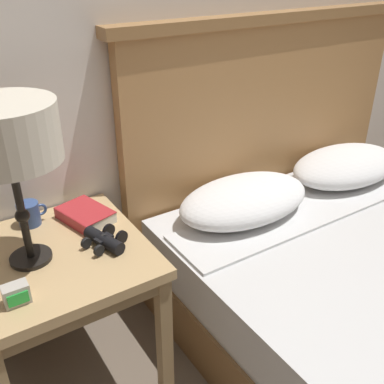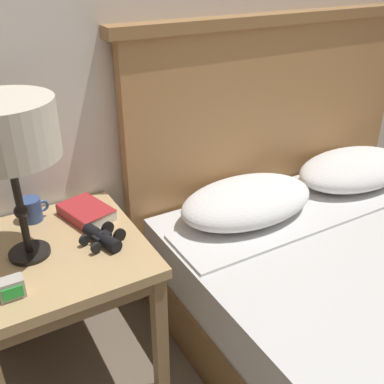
{
  "view_description": "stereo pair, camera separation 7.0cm",
  "coord_description": "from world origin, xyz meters",
  "px_view_note": "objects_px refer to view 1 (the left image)",
  "views": [
    {
      "loc": [
        -0.75,
        -0.56,
        1.43
      ],
      "look_at": [
        0.01,
        0.62,
        0.67
      ],
      "focal_mm": 42.0,
      "sensor_mm": 36.0,
      "label": 1
    },
    {
      "loc": [
        -0.69,
        -0.6,
        1.43
      ],
      "look_at": [
        0.01,
        0.62,
        0.67
      ],
      "focal_mm": 42.0,
      "sensor_mm": 36.0,
      "label": 2
    }
  ],
  "objects_px": {
    "coffee_mug": "(29,214)",
    "nightstand": "(57,271)",
    "book_on_nightstand": "(85,215)",
    "alarm_clock": "(16,294)",
    "table_lamp": "(6,136)",
    "binoculars_pair": "(104,240)"
  },
  "relations": [
    {
      "from": "nightstand",
      "to": "table_lamp",
      "type": "distance_m",
      "value": 0.49
    },
    {
      "from": "nightstand",
      "to": "binoculars_pair",
      "type": "bearing_deg",
      "value": -18.75
    },
    {
      "from": "nightstand",
      "to": "binoculars_pair",
      "type": "relative_size",
      "value": 3.52
    },
    {
      "from": "table_lamp",
      "to": "binoculars_pair",
      "type": "xyz_separation_m",
      "value": [
        0.22,
        -0.06,
        -0.39
      ]
    },
    {
      "from": "coffee_mug",
      "to": "nightstand",
      "type": "bearing_deg",
      "value": -86.31
    },
    {
      "from": "alarm_clock",
      "to": "nightstand",
      "type": "bearing_deg",
      "value": 48.62
    },
    {
      "from": "table_lamp",
      "to": "alarm_clock",
      "type": "distance_m",
      "value": 0.43
    },
    {
      "from": "binoculars_pair",
      "to": "alarm_clock",
      "type": "bearing_deg",
      "value": -158.13
    },
    {
      "from": "book_on_nightstand",
      "to": "alarm_clock",
      "type": "height_order",
      "value": "alarm_clock"
    },
    {
      "from": "coffee_mug",
      "to": "book_on_nightstand",
      "type": "bearing_deg",
      "value": -24.62
    },
    {
      "from": "table_lamp",
      "to": "book_on_nightstand",
      "type": "height_order",
      "value": "table_lamp"
    },
    {
      "from": "table_lamp",
      "to": "coffee_mug",
      "type": "relative_size",
      "value": 4.94
    },
    {
      "from": "binoculars_pair",
      "to": "alarm_clock",
      "type": "xyz_separation_m",
      "value": [
        -0.31,
        -0.12,
        0.01
      ]
    },
    {
      "from": "table_lamp",
      "to": "book_on_nightstand",
      "type": "bearing_deg",
      "value": 29.58
    },
    {
      "from": "table_lamp",
      "to": "coffee_mug",
      "type": "bearing_deg",
      "value": 74.87
    },
    {
      "from": "book_on_nightstand",
      "to": "binoculars_pair",
      "type": "bearing_deg",
      "value": -91.42
    },
    {
      "from": "book_on_nightstand",
      "to": "coffee_mug",
      "type": "height_order",
      "value": "coffee_mug"
    },
    {
      "from": "alarm_clock",
      "to": "binoculars_pair",
      "type": "bearing_deg",
      "value": 21.87
    },
    {
      "from": "nightstand",
      "to": "book_on_nightstand",
      "type": "xyz_separation_m",
      "value": [
        0.16,
        0.13,
        0.1
      ]
    },
    {
      "from": "book_on_nightstand",
      "to": "binoculars_pair",
      "type": "height_order",
      "value": "binoculars_pair"
    },
    {
      "from": "book_on_nightstand",
      "to": "alarm_clock",
      "type": "distance_m",
      "value": 0.44
    },
    {
      "from": "book_on_nightstand",
      "to": "table_lamp",
      "type": "bearing_deg",
      "value": -150.42
    }
  ]
}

